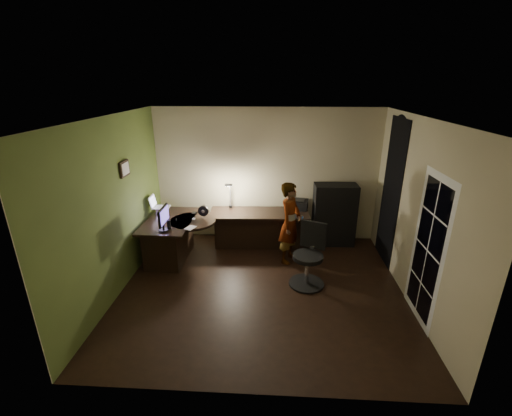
# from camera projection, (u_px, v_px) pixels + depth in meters

# --- Properties ---
(floor) EXTENTS (4.50, 4.00, 0.01)m
(floor) POSITION_uv_depth(u_px,v_px,m) (261.00, 289.00, 5.55)
(floor) COLOR black
(floor) RESTS_ON ground
(ceiling) EXTENTS (4.50, 4.00, 0.01)m
(ceiling) POSITION_uv_depth(u_px,v_px,m) (263.00, 117.00, 4.60)
(ceiling) COLOR silver
(ceiling) RESTS_ON floor
(wall_back) EXTENTS (4.50, 0.01, 2.70)m
(wall_back) POSITION_uv_depth(u_px,v_px,m) (266.00, 176.00, 6.95)
(wall_back) COLOR #BAAE88
(wall_back) RESTS_ON floor
(wall_front) EXTENTS (4.50, 0.01, 2.70)m
(wall_front) POSITION_uv_depth(u_px,v_px,m) (253.00, 288.00, 3.20)
(wall_front) COLOR #BAAE88
(wall_front) RESTS_ON floor
(wall_left) EXTENTS (0.01, 4.00, 2.70)m
(wall_left) POSITION_uv_depth(u_px,v_px,m) (114.00, 208.00, 5.20)
(wall_left) COLOR #BAAE88
(wall_left) RESTS_ON floor
(wall_right) EXTENTS (0.01, 4.00, 2.70)m
(wall_right) POSITION_uv_depth(u_px,v_px,m) (417.00, 214.00, 4.95)
(wall_right) COLOR #BAAE88
(wall_right) RESTS_ON floor
(green_wall_overlay) EXTENTS (0.00, 4.00, 2.70)m
(green_wall_overlay) POSITION_uv_depth(u_px,v_px,m) (115.00, 208.00, 5.20)
(green_wall_overlay) COLOR #4D6127
(green_wall_overlay) RESTS_ON floor
(arched_doorway) EXTENTS (0.01, 0.90, 2.60)m
(arched_doorway) POSITION_uv_depth(u_px,v_px,m) (391.00, 193.00, 6.05)
(arched_doorway) COLOR black
(arched_doorway) RESTS_ON floor
(french_door) EXTENTS (0.02, 0.92, 2.10)m
(french_door) POSITION_uv_depth(u_px,v_px,m) (428.00, 250.00, 4.55)
(french_door) COLOR white
(french_door) RESTS_ON floor
(framed_picture) EXTENTS (0.04, 0.30, 0.25)m
(framed_picture) POSITION_uv_depth(u_px,v_px,m) (124.00, 169.00, 5.44)
(framed_picture) COLOR black
(framed_picture) RESTS_ON wall_left
(desk_left) EXTENTS (0.87, 1.38, 0.78)m
(desk_left) POSITION_uv_depth(u_px,v_px,m) (172.00, 239.00, 6.37)
(desk_left) COLOR black
(desk_left) RESTS_ON floor
(desk_right) EXTENTS (1.97, 0.76, 0.73)m
(desk_right) POSITION_uv_depth(u_px,v_px,m) (259.00, 229.00, 6.86)
(desk_right) COLOR black
(desk_right) RESTS_ON floor
(cabinet) EXTENTS (0.85, 0.44, 1.26)m
(cabinet) POSITION_uv_depth(u_px,v_px,m) (334.00, 215.00, 6.89)
(cabinet) COLOR black
(cabinet) RESTS_ON floor
(laptop_stand) EXTENTS (0.29, 0.27, 0.10)m
(laptop_stand) POSITION_uv_depth(u_px,v_px,m) (162.00, 210.00, 6.53)
(laptop_stand) COLOR silver
(laptop_stand) RESTS_ON desk_left
(laptop) EXTENTS (0.35, 0.33, 0.23)m
(laptop) POSITION_uv_depth(u_px,v_px,m) (161.00, 202.00, 6.47)
(laptop) COLOR silver
(laptop) RESTS_ON laptop_stand
(monitor) EXTENTS (0.09, 0.45, 0.30)m
(monitor) POSITION_uv_depth(u_px,v_px,m) (163.00, 222.00, 5.71)
(monitor) COLOR black
(monitor) RESTS_ON desk_left
(mouse) EXTENTS (0.07, 0.10, 0.03)m
(mouse) POSITION_uv_depth(u_px,v_px,m) (194.00, 219.00, 6.19)
(mouse) COLOR silver
(mouse) RESTS_ON desk_left
(phone) EXTENTS (0.08, 0.13, 0.01)m
(phone) POSITION_uv_depth(u_px,v_px,m) (194.00, 213.00, 6.51)
(phone) COLOR black
(phone) RESTS_ON desk_left
(pen) EXTENTS (0.04, 0.13, 0.01)m
(pen) POSITION_uv_depth(u_px,v_px,m) (176.00, 220.00, 6.18)
(pen) COLOR black
(pen) RESTS_ON desk_left
(speaker) EXTENTS (0.07, 0.07, 0.17)m
(speaker) POSITION_uv_depth(u_px,v_px,m) (169.00, 225.00, 5.77)
(speaker) COLOR black
(speaker) RESTS_ON desk_left
(notepad) EXTENTS (0.20, 0.23, 0.01)m
(notepad) POSITION_uv_depth(u_px,v_px,m) (190.00, 228.00, 5.84)
(notepad) COLOR silver
(notepad) RESTS_ON desk_left
(desk_fan) EXTENTS (0.20, 0.12, 0.31)m
(desk_fan) POSITION_uv_depth(u_px,v_px,m) (204.00, 213.00, 6.29)
(desk_fan) COLOR black
(desk_fan) RESTS_ON desk_right
(headphones) EXTENTS (0.19, 0.11, 0.09)m
(headphones) POSITION_uv_depth(u_px,v_px,m) (299.00, 217.00, 6.40)
(headphones) COLOR #1B4F9B
(headphones) RESTS_ON desk_right
(printer) EXTENTS (0.50, 0.42, 0.20)m
(printer) POSITION_uv_depth(u_px,v_px,m) (296.00, 204.00, 6.92)
(printer) COLOR black
(printer) RESTS_ON desk_right
(desk_lamp) EXTENTS (0.23, 0.31, 0.60)m
(desk_lamp) POSITION_uv_depth(u_px,v_px,m) (230.00, 194.00, 6.88)
(desk_lamp) COLOR black
(desk_lamp) RESTS_ON desk_right
(office_chair) EXTENTS (0.76, 0.76, 1.04)m
(office_chair) POSITION_uv_depth(u_px,v_px,m) (308.00, 257.00, 5.48)
(office_chair) COLOR black
(office_chair) RESTS_ON floor
(person) EXTENTS (0.55, 0.64, 1.51)m
(person) POSITION_uv_depth(u_px,v_px,m) (290.00, 223.00, 6.16)
(person) COLOR #D8A88C
(person) RESTS_ON floor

